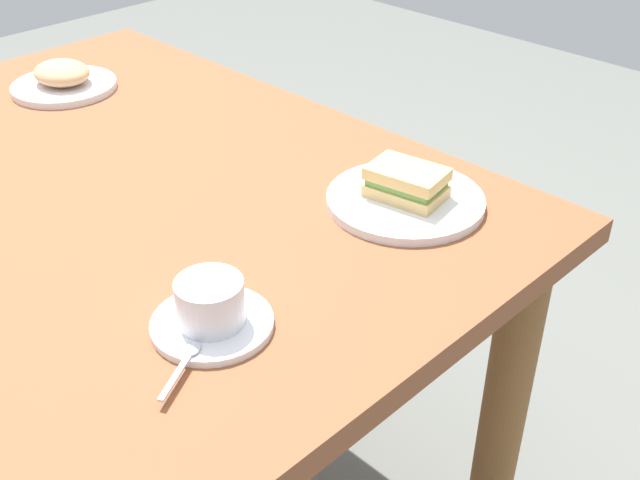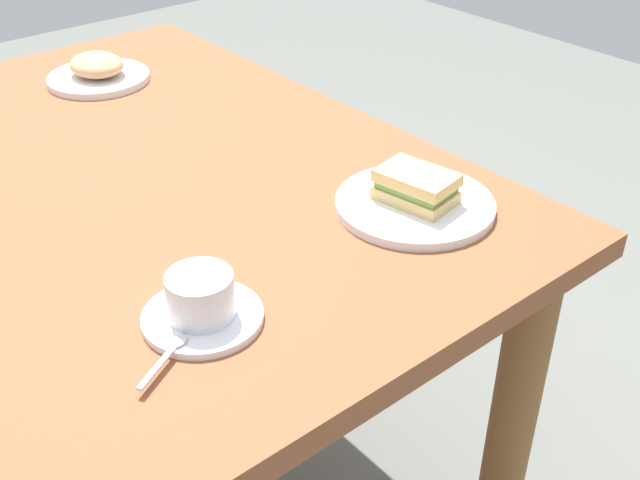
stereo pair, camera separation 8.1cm
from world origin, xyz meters
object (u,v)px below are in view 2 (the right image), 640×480
at_px(sandwich_front, 416,186).
at_px(coffee_cup, 200,293).
at_px(dining_table, 145,229).
at_px(coffee_saucer, 203,317).
at_px(spoon, 170,351).
at_px(sandwich_plate, 415,204).
at_px(side_plate, 99,78).

bearing_deg(sandwich_front, coffee_cup, -86.81).
xyz_separation_m(dining_table, sandwich_front, (0.39, 0.26, 0.16)).
height_order(dining_table, coffee_saucer, coffee_saucer).
distance_m(coffee_cup, spoon, 0.08).
bearing_deg(dining_table, sandwich_plate, 33.31).
bearing_deg(side_plate, spoon, -21.34).
height_order(dining_table, side_plate, side_plate).
bearing_deg(sandwich_plate, spoon, -82.51).
relative_size(dining_table, side_plate, 6.16).
bearing_deg(coffee_saucer, sandwich_front, 93.37).
height_order(sandwich_plate, coffee_saucer, sandwich_plate).
xyz_separation_m(sandwich_front, spoon, (0.06, -0.46, -0.03)).
height_order(sandwich_plate, spoon, spoon).
height_order(dining_table, coffee_cup, coffee_cup).
height_order(dining_table, sandwich_front, sandwich_front).
xyz_separation_m(dining_table, coffee_saucer, (0.42, -0.13, 0.13)).
bearing_deg(sandwich_front, sandwich_plate, 162.98).
distance_m(sandwich_plate, coffee_saucer, 0.39).
distance_m(sandwich_plate, spoon, 0.46).
bearing_deg(coffee_saucer, coffee_cup, 143.21).
xyz_separation_m(sandwich_front, coffee_saucer, (0.02, -0.39, -0.03)).
relative_size(coffee_cup, side_plate, 0.47).
bearing_deg(sandwich_front, spoon, -82.53).
distance_m(sandwich_plate, sandwich_front, 0.03).
bearing_deg(coffee_cup, spoon, -60.40).
relative_size(spoon, side_plate, 0.44).
xyz_separation_m(sandwich_front, coffee_cup, (0.02, -0.39, 0.00)).
xyz_separation_m(dining_table, sandwich_plate, (0.39, 0.26, 0.13)).
bearing_deg(spoon, sandwich_plate, 97.49).
bearing_deg(coffee_cup, dining_table, 162.13).
bearing_deg(side_plate, sandwich_front, 9.30).
height_order(coffee_cup, spoon, coffee_cup).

